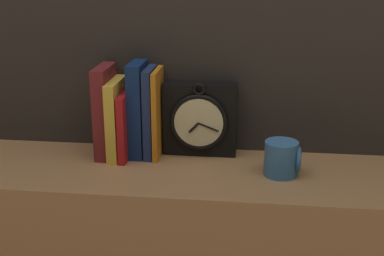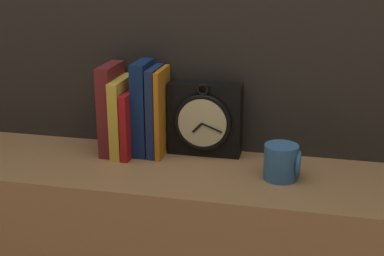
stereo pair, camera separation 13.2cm
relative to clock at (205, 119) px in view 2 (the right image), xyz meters
name	(u,v)px [view 2 (the right image)]	position (x,y,z in m)	size (l,w,h in m)	color
clock	(205,119)	(0.00, 0.00, 0.00)	(0.20, 0.07, 0.21)	black
book_slot0_maroon	(112,109)	(-0.25, -0.03, 0.02)	(0.04, 0.13, 0.24)	maroon
book_slot1_yellow	(122,116)	(-0.22, -0.04, 0.01)	(0.03, 0.14, 0.21)	yellow
book_slot2_red	(132,122)	(-0.19, -0.04, -0.01)	(0.02, 0.15, 0.18)	red
book_slot3_navy	(143,108)	(-0.16, -0.02, 0.03)	(0.04, 0.11, 0.25)	navy
book_slot4_navy	(155,111)	(-0.13, -0.02, 0.02)	(0.02, 0.11, 0.24)	navy
book_slot5_orange	(163,113)	(-0.11, -0.03, 0.02)	(0.01, 0.12, 0.24)	orange
mug	(282,162)	(0.22, -0.12, -0.06)	(0.09, 0.08, 0.09)	teal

